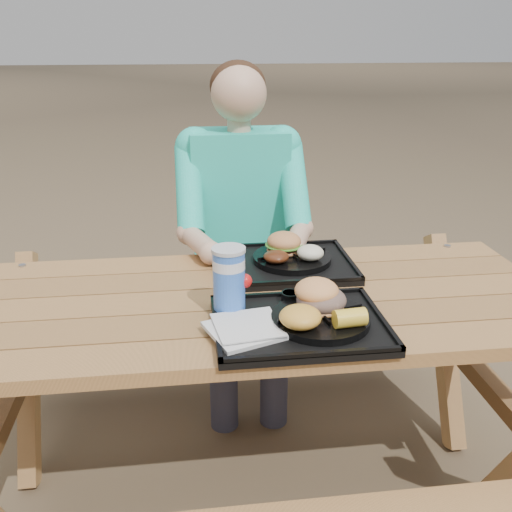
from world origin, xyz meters
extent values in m
plane|color=#999999|center=(0.00, 0.00, 0.00)|extent=(60.00, 60.00, 0.00)
cube|color=black|center=(0.09, -0.21, 0.76)|extent=(0.45, 0.35, 0.02)
cube|color=black|center=(0.12, 0.21, 0.76)|extent=(0.45, 0.35, 0.02)
cylinder|color=black|center=(0.14, -0.22, 0.78)|extent=(0.26, 0.26, 0.02)
cylinder|color=black|center=(0.15, 0.22, 0.78)|extent=(0.26, 0.26, 0.02)
cube|color=silver|center=(-0.06, -0.25, 0.78)|extent=(0.22, 0.22, 0.02)
cylinder|color=blue|center=(-0.09, -0.12, 0.86)|extent=(0.09, 0.09, 0.17)
cylinder|color=black|center=(0.09, -0.09, 0.79)|extent=(0.05, 0.05, 0.03)
cylinder|color=yellow|center=(0.14, -0.09, 0.78)|extent=(0.05, 0.05, 0.03)
ellipsoid|color=gold|center=(0.08, -0.27, 0.82)|extent=(0.11, 0.11, 0.05)
cube|color=black|center=(-0.05, 0.23, 0.77)|extent=(0.06, 0.16, 0.01)
ellipsoid|color=#4F230F|center=(0.09, 0.17, 0.81)|extent=(0.08, 0.08, 0.04)
ellipsoid|color=beige|center=(0.20, 0.17, 0.81)|extent=(0.09, 0.09, 0.05)
camera|label=1|loc=(-0.19, -1.52, 1.48)|focal=40.00mm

